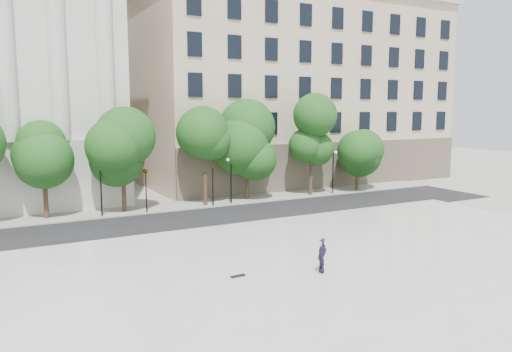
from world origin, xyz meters
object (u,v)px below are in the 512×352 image
object	(u,v)px
traffic_light_west	(145,169)
traffic_light_east	(213,166)
person_lying	(321,268)
skateboard	(238,276)

from	to	relation	value
traffic_light_west	traffic_light_east	xyz separation A→B (m)	(5.92, 0.00, -0.06)
traffic_light_west	traffic_light_east	size ratio (longest dim) A/B	1.01
traffic_light_east	person_lying	distance (m)	20.50
skateboard	traffic_light_west	bearing A→B (deg)	83.33
traffic_light_east	skateboard	world-z (taller)	traffic_light_east
person_lying	skateboard	world-z (taller)	person_lying
traffic_light_west	person_lying	bearing A→B (deg)	-81.46
traffic_light_west	traffic_light_east	distance (m)	5.92
traffic_light_east	skateboard	bearing A→B (deg)	-110.07
traffic_light_west	person_lying	size ratio (longest dim) A/B	2.46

